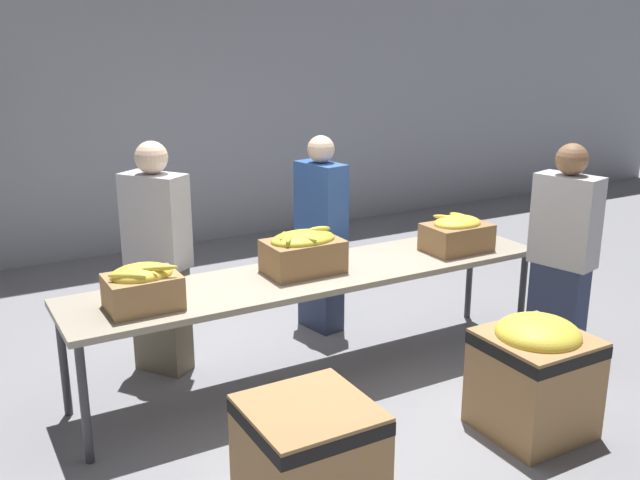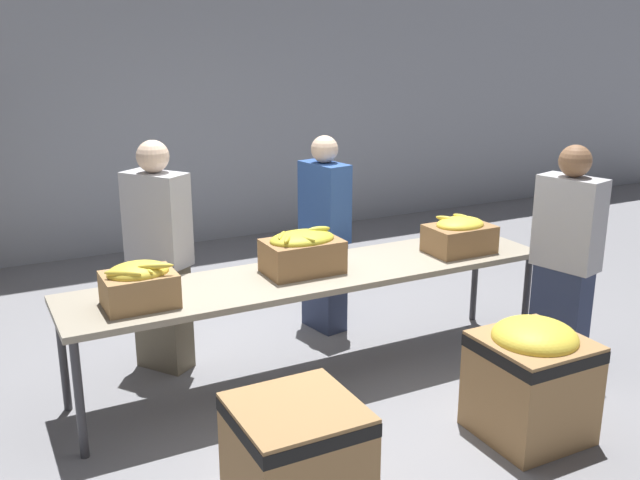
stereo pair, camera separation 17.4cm
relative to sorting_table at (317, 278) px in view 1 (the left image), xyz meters
The scene contains 11 objects.
ground_plane 0.70m from the sorting_table, ahead, with size 30.00×30.00×0.00m, color gray.
wall_back 3.78m from the sorting_table, 90.00° to the left, with size 16.00×0.08×4.00m.
sorting_table is the anchor object (origin of this frame).
banana_box_0 1.19m from the sorting_table, behind, with size 0.41×0.31×0.27m.
banana_box_1 0.21m from the sorting_table, 157.53° to the left, with size 0.50×0.33×0.30m.
banana_box_2 1.13m from the sorting_table, ahead, with size 0.46×0.32×0.27m.
volunteer_0 1.07m from the sorting_table, 145.13° to the left, with size 0.42×0.47×1.60m.
volunteer_1 1.68m from the sorting_table, 24.11° to the right, with size 0.31×0.46×1.57m.
volunteer_2 0.84m from the sorting_table, 58.54° to the left, with size 0.27×0.44×1.53m.
donation_bin_0 1.49m from the sorting_table, 120.90° to the right, with size 0.59×0.59×0.57m.
donation_bin_1 1.48m from the sorting_table, 58.68° to the right, with size 0.57×0.57×0.71m.
Camera 1 is at (-2.18, -3.88, 2.25)m, focal length 40.00 mm.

